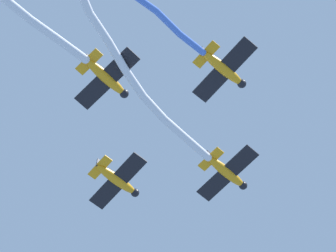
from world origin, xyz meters
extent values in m
ellipsoid|color=orange|center=(-1.56, -9.37, 66.08)|extent=(3.30, 5.07, 1.06)
sphere|color=black|center=(-2.69, -11.56, 66.08)|extent=(1.21, 1.21, 0.90)
ellipsoid|color=#232833|center=(-1.86, -9.94, 66.48)|extent=(1.22, 1.47, 0.56)
cube|color=black|center=(-1.64, -9.52, 65.94)|extent=(7.48, 5.00, 0.14)
cube|color=orange|center=(-0.57, -7.44, 66.18)|extent=(3.06, 2.22, 0.12)
cube|color=black|center=(-0.62, -7.53, 66.73)|extent=(0.66, 1.11, 1.45)
cylinder|color=white|center=(0.19, -5.70, 65.82)|extent=(2.09, 3.07, 1.39)
cylinder|color=white|center=(1.47, -2.76, 65.60)|extent=(2.18, 3.45, 0.88)
cylinder|color=white|center=(2.69, 0.33, 65.53)|extent=(1.82, 3.32, 0.90)
cylinder|color=white|center=(3.48, 3.58, 65.36)|extent=(1.62, 3.57, 1.33)
cylinder|color=white|center=(3.95, 6.76, 65.29)|extent=(1.37, 3.04, 1.13)
cylinder|color=white|center=(4.39, 9.83, 65.23)|extent=(1.56, 3.34, 1.28)
sphere|color=white|center=(-0.38, -7.08, 66.02)|extent=(0.80, 0.80, 0.80)
sphere|color=white|center=(0.76, -4.33, 65.62)|extent=(0.80, 0.80, 0.80)
sphere|color=white|center=(2.18, -1.20, 65.57)|extent=(0.80, 0.80, 0.80)
sphere|color=white|center=(3.20, 1.87, 65.50)|extent=(0.80, 0.80, 0.80)
sphere|color=white|center=(3.76, 5.29, 65.23)|extent=(0.80, 0.80, 0.80)
sphere|color=white|center=(4.14, 8.23, 65.35)|extent=(0.80, 0.80, 0.80)
sphere|color=white|center=(4.65, 11.43, 65.12)|extent=(0.80, 0.80, 0.80)
ellipsoid|color=orange|center=(9.27, -6.00, 65.68)|extent=(3.42, 5.02, 1.06)
sphere|color=black|center=(8.08, -8.16, 65.68)|extent=(1.22, 1.22, 0.90)
ellipsoid|color=#232833|center=(8.96, -6.57, 66.08)|extent=(1.24, 1.47, 0.56)
cube|color=black|center=(9.18, -6.16, 65.54)|extent=(7.42, 5.17, 0.14)
cube|color=orange|center=(10.32, -4.11, 65.78)|extent=(3.04, 2.28, 0.12)
cube|color=black|center=(10.27, -4.20, 66.33)|extent=(0.69, 1.09, 1.45)
ellipsoid|color=orange|center=(-4.93, 1.46, 66.38)|extent=(3.42, 5.02, 1.06)
sphere|color=black|center=(-6.12, -0.69, 66.38)|extent=(1.22, 1.22, 0.90)
ellipsoid|color=#232833|center=(-5.24, 0.90, 66.78)|extent=(1.24, 1.47, 0.56)
cube|color=black|center=(-5.01, 1.31, 66.24)|extent=(7.41, 5.18, 0.14)
cube|color=orange|center=(-3.88, 3.36, 66.48)|extent=(3.04, 2.28, 0.12)
cube|color=black|center=(-3.93, 3.27, 67.03)|extent=(0.69, 1.09, 1.45)
cylinder|color=#4C75DB|center=(-2.95, 4.98, 66.34)|extent=(2.02, 2.83, 0.68)
cylinder|color=#4C75DB|center=(-1.59, 7.65, 66.40)|extent=(1.87, 3.10, 0.75)
cylinder|color=#4C75DB|center=(-0.08, 10.44, 66.38)|extent=(2.34, 3.10, 0.78)
sphere|color=#4C75DB|center=(-3.68, 3.72, 66.32)|extent=(0.64, 0.64, 0.64)
sphere|color=#4C75DB|center=(-2.22, 6.23, 66.36)|extent=(0.64, 0.64, 0.64)
sphere|color=#4C75DB|center=(-0.97, 9.07, 66.43)|extent=(0.64, 0.64, 0.64)
ellipsoid|color=orange|center=(5.90, 4.83, 65.88)|extent=(3.07, 5.14, 1.06)
sphere|color=black|center=(4.90, 2.58, 65.88)|extent=(1.19, 1.19, 0.90)
ellipsoid|color=#232833|center=(5.64, 4.24, 66.28)|extent=(1.17, 1.46, 0.56)
cube|color=black|center=(5.83, 4.67, 65.74)|extent=(7.57, 4.67, 0.14)
cube|color=orange|center=(6.79, 6.81, 65.98)|extent=(3.08, 2.10, 0.12)
cube|color=black|center=(6.75, 6.71, 66.53)|extent=(0.61, 1.13, 1.45)
cylinder|color=white|center=(7.78, 8.56, 65.87)|extent=(2.39, 3.17, 0.95)
cylinder|color=white|center=(9.48, 11.19, 66.19)|extent=(2.64, 3.01, 1.54)
cylinder|color=white|center=(11.20, 13.93, 66.68)|extent=(2.57, 3.37, 1.39)
sphere|color=white|center=(6.96, 7.18, 65.82)|extent=(0.82, 0.82, 0.82)
sphere|color=white|center=(8.60, 9.93, 65.92)|extent=(0.82, 0.82, 0.82)
sphere|color=white|center=(10.36, 12.45, 66.47)|extent=(0.82, 0.82, 0.82)
camera|label=1|loc=(-8.72, 26.45, 3.69)|focal=74.53mm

